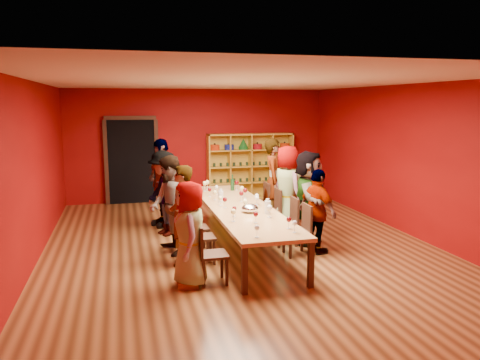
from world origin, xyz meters
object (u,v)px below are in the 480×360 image
at_px(spittoon_bowl, 250,208).
at_px(wine_bottle, 232,184).
at_px(person_left_2, 170,205).
at_px(person_left_3, 164,193).
at_px(tasting_table, 240,209).
at_px(person_left_1, 181,215).
at_px(chair_person_left_4, 178,202).
at_px(person_right_2, 308,198).
at_px(person_right_1, 317,212).
at_px(chair_person_right_4, 262,200).
at_px(shelving_unit, 250,163).
at_px(person_left_0, 190,234).
at_px(person_left_4, 162,183).
at_px(chair_person_right_1, 301,227).
at_px(chair_person_left_3, 182,210).
at_px(person_right_4, 274,181).
at_px(chair_person_left_2, 192,225).
at_px(chair_person_right_3, 273,208).
at_px(chair_person_left_1, 197,234).
at_px(chair_person_left_0, 207,251).
at_px(chair_person_right_2, 289,219).
at_px(person_right_3, 287,189).

height_order(spittoon_bowl, wine_bottle, wine_bottle).
relative_size(person_left_2, person_left_3, 1.02).
distance_m(tasting_table, person_left_1, 1.37).
bearing_deg(spittoon_bowl, chair_person_left_4, 112.52).
bearing_deg(person_right_2, person_right_1, -166.43).
distance_m(person_right_1, chair_person_right_4, 2.34).
height_order(chair_person_left_4, spittoon_bowl, spittoon_bowl).
bearing_deg(shelving_unit, person_left_0, -113.23).
distance_m(person_left_4, chair_person_right_1, 3.39).
relative_size(person_left_1, chair_person_left_3, 1.85).
height_order(tasting_table, person_left_2, person_left_2).
bearing_deg(person_right_4, shelving_unit, 18.53).
distance_m(chair_person_left_4, chair_person_right_1, 3.15).
xyz_separation_m(chair_person_left_2, chair_person_right_1, (1.82, -0.62, 0.00)).
bearing_deg(chair_person_right_3, chair_person_right_1, -90.00).
bearing_deg(person_right_4, chair_person_left_1, 160.49).
distance_m(chair_person_left_4, spittoon_bowl, 2.55).
xyz_separation_m(chair_person_left_0, chair_person_right_3, (1.82, 2.45, 0.00)).
relative_size(person_left_2, chair_person_right_1, 1.95).
height_order(tasting_table, chair_person_right_2, chair_person_right_2).
height_order(shelving_unit, person_right_3, shelving_unit).
bearing_deg(chair_person_right_4, chair_person_left_0, -119.48).
bearing_deg(person_right_2, person_left_0, 142.09).
bearing_deg(person_left_3, wine_bottle, 83.72).
xyz_separation_m(person_right_3, spittoon_bowl, (-1.16, -1.30, -0.07)).
xyz_separation_m(person_right_1, wine_bottle, (-0.97, 2.34, 0.13)).
height_order(tasting_table, person_left_1, person_left_1).
height_order(person_left_2, person_right_4, person_right_4).
bearing_deg(person_left_0, person_left_1, -176.80).
height_order(person_left_3, person_left_4, person_left_4).
relative_size(tasting_table, chair_person_right_2, 5.06).
relative_size(chair_person_left_4, spittoon_bowl, 3.02).
xyz_separation_m(chair_person_right_3, person_right_4, (0.28, 0.77, 0.43)).
relative_size(chair_person_left_2, person_left_2, 0.51).
bearing_deg(person_right_2, shelving_unit, 18.97).
bearing_deg(chair_person_right_2, chair_person_right_1, -90.00).
bearing_deg(spittoon_bowl, person_right_3, 48.20).
bearing_deg(chair_person_left_0, shelving_unit, 68.84).
relative_size(chair_person_left_4, person_left_4, 0.47).
bearing_deg(chair_person_right_3, chair_person_right_4, 90.00).
distance_m(shelving_unit, wine_bottle, 2.95).
bearing_deg(wine_bottle, chair_person_right_4, -2.28).
relative_size(person_left_3, chair_person_right_4, 1.91).
xyz_separation_m(person_left_1, chair_person_left_4, (0.25, 2.56, -0.33)).
bearing_deg(chair_person_right_2, chair_person_left_1, -162.27).
bearing_deg(shelving_unit, chair_person_left_0, -111.16).
height_order(chair_person_left_1, chair_person_right_4, same).
relative_size(tasting_table, wine_bottle, 13.04).
height_order(person_right_4, spittoon_bowl, person_right_4).
bearing_deg(person_left_2, person_left_0, -4.44).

